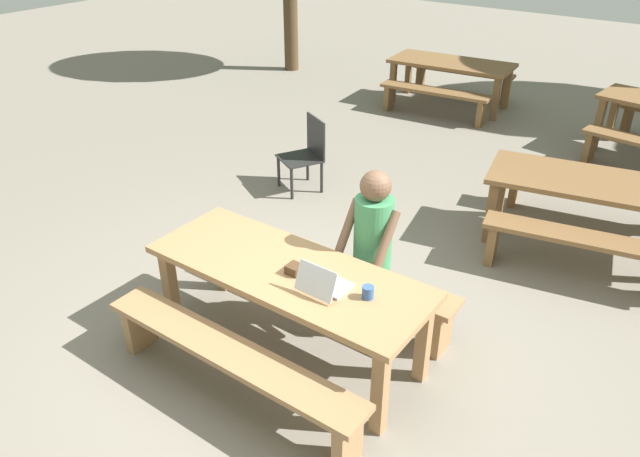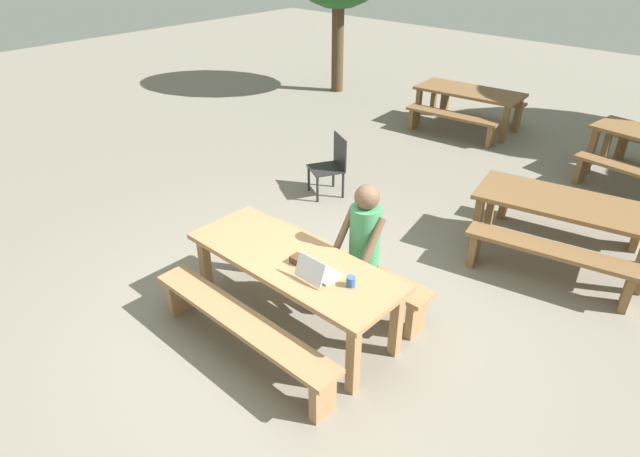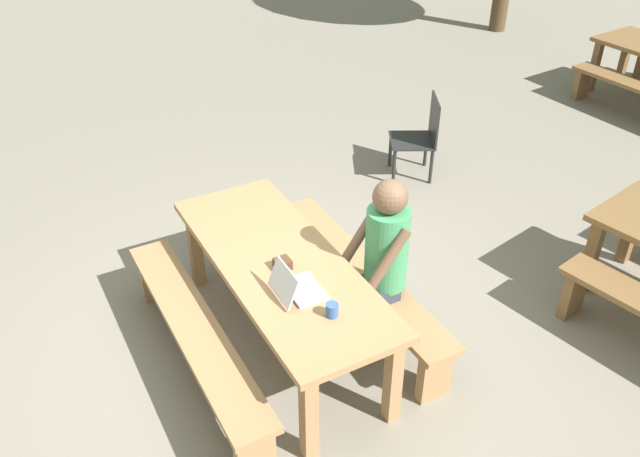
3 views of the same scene
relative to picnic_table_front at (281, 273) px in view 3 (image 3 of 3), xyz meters
The scene contains 10 objects.
ground_plane 0.64m from the picnic_table_front, ahead, with size 30.00×30.00×0.00m, color gray.
picnic_table_front is the anchor object (origin of this frame).
bench_near 0.72m from the picnic_table_front, 90.00° to the right, with size 2.12×0.30×0.45m.
bench_far 0.72m from the picnic_table_front, 90.00° to the left, with size 2.12×0.30×0.45m.
laptop 0.40m from the picnic_table_front, 10.10° to the right, with size 0.31×0.30×0.22m.
small_pouch 0.16m from the picnic_table_front, 13.90° to the right, with size 0.10×0.10×0.07m.
coffee_mug 0.67m from the picnic_table_front, ahead, with size 0.08×0.08×0.09m.
person_seated 0.71m from the picnic_table_front, 62.56° to the left, with size 0.41×0.41×1.36m.
plastic_chair 2.86m from the picnic_table_front, 124.08° to the left, with size 0.60×0.60×0.85m.
bench_rear_south 5.70m from the picnic_table_front, 105.22° to the left, with size 1.72×0.45×0.44m.
Camera 3 is at (3.33, -1.52, 3.48)m, focal length 37.44 mm.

